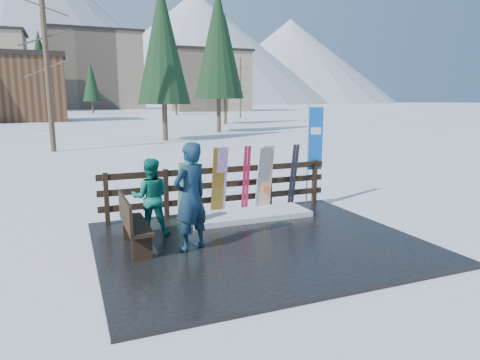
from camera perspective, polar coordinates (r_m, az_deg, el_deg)
name	(u,v)px	position (r m, az deg, el deg)	size (l,w,h in m)	color
ground	(258,245)	(8.38, 2.48, -8.60)	(700.00, 700.00, 0.00)	white
deck	(259,243)	(8.37, 2.48, -8.34)	(6.00, 5.00, 0.08)	black
fence	(220,186)	(10.16, -2.64, -0.85)	(5.60, 0.10, 1.15)	black
snow_patch	(248,215)	(9.92, 1.09, -4.68)	(2.87, 1.00, 0.12)	white
bench	(132,222)	(7.99, -14.22, -5.42)	(0.41, 1.50, 0.97)	black
snowboard_0	(191,188)	(9.71, -6.57, -1.01)	(0.29, 0.03, 1.48)	#0496E2
snowboard_1	(185,191)	(9.68, -7.38, -1.43)	(0.31, 0.03, 1.36)	white
snowboard_2	(218,182)	(9.88, -2.95, -0.27)	(0.29, 0.03, 1.65)	orange
snowboard_3	(221,181)	(9.91, -2.52, -0.20)	(0.25, 0.03, 1.66)	white
snowboard_4	(263,180)	(10.31, 3.06, 0.06)	(0.29, 0.03, 1.61)	black
snowboard_5	(267,179)	(10.35, 3.56, 0.19)	(0.28, 0.03, 1.63)	silver
ski_pair_a	(246,179)	(10.20, 0.80, 0.09)	(0.17, 0.25, 1.63)	#B6163C
ski_pair_b	(293,176)	(10.76, 7.11, 0.53)	(0.17, 0.29, 1.61)	black
rental_flag	(314,142)	(11.17, 9.79, 4.97)	(0.45, 0.04, 2.60)	silver
person_front	(191,197)	(7.67, -6.61, -2.25)	(0.71, 0.47, 1.96)	#183B4B
person_back	(151,197)	(8.68, -11.83, -2.26)	(0.76, 0.59, 1.55)	#0E6C5A
resort_buildings	(80,72)	(122.88, -20.60, 13.28)	(73.00, 87.60, 22.60)	tan
trees	(113,77)	(56.83, -16.64, 13.00)	(42.18, 68.90, 11.75)	#382B1E
mountains	(47,30)	(339.01, -24.30, 17.80)	(520.00, 260.00, 120.00)	white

